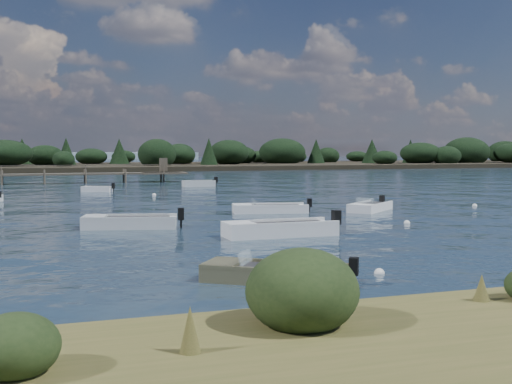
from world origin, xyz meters
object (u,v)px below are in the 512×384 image
object	(u,v)px
dinghy_mid_grey	(130,225)
dinghy_extra_a	(280,232)
tender_far_grey_b	(199,185)
dinghy_mid_white_a	(270,210)
dinghy_mid_white_b	(370,209)
dinghy_near_olive	(275,277)
tender_far_white	(97,190)

from	to	relation	value
dinghy_mid_grey	dinghy_extra_a	distance (m)	7.56
dinghy_mid_grey	tender_far_grey_b	world-z (taller)	tender_far_grey_b
dinghy_mid_white_a	dinghy_mid_white_b	distance (m)	6.21
dinghy_near_olive	dinghy_mid_white_a	distance (m)	19.61
dinghy_extra_a	dinghy_mid_white_b	distance (m)	12.65
tender_far_white	dinghy_extra_a	bearing A→B (deg)	-81.12
tender_far_white	dinghy_mid_white_b	size ratio (longest dim) A/B	0.72
dinghy_mid_grey	dinghy_extra_a	xyz separation A→B (m)	(5.74, -4.91, 0.02)
tender_far_white	dinghy_mid_white_b	xyz separation A→B (m)	(14.13, -22.97, 0.00)
dinghy_extra_a	tender_far_white	size ratio (longest dim) A/B	1.83
dinghy_mid_white_b	dinghy_extra_a	bearing A→B (deg)	-136.55
dinghy_mid_white_a	dinghy_mid_white_b	bearing A→B (deg)	-8.69
dinghy_mid_grey	dinghy_mid_white_a	distance (m)	9.97
dinghy_mid_grey	dinghy_mid_white_b	world-z (taller)	dinghy_mid_grey
tender_far_grey_b	tender_far_white	size ratio (longest dim) A/B	1.24
dinghy_mid_grey	dinghy_mid_white_b	xyz separation A→B (m)	(14.92, 3.78, -0.02)
dinghy_extra_a	dinghy_near_olive	distance (m)	9.52
dinghy_extra_a	tender_far_white	xyz separation A→B (m)	(-4.95, 31.66, -0.04)
dinghy_extra_a	tender_far_grey_b	bearing A→B (deg)	81.66
dinghy_mid_white_b	dinghy_mid_white_a	bearing A→B (deg)	171.31
dinghy_mid_grey	tender_far_white	world-z (taller)	dinghy_mid_grey
dinghy_mid_grey	tender_far_grey_b	size ratio (longest dim) A/B	1.36
dinghy_mid_white_a	tender_far_grey_b	bearing A→B (deg)	85.08
dinghy_mid_grey	tender_far_white	bearing A→B (deg)	88.30
dinghy_mid_grey	tender_far_white	distance (m)	26.76
dinghy_near_olive	tender_far_grey_b	xyz separation A→B (m)	(8.91, 45.45, 0.03)
dinghy_near_olive	tender_far_grey_b	size ratio (longest dim) A/B	1.17
dinghy_near_olive	dinghy_mid_white_a	world-z (taller)	dinghy_mid_white_a
dinghy_near_olive	tender_far_white	bearing A→B (deg)	91.98
dinghy_near_olive	tender_far_grey_b	world-z (taller)	tender_far_grey_b
dinghy_mid_white_a	dinghy_near_olive	bearing A→B (deg)	-109.64
dinghy_near_olive	dinghy_extra_a	bearing A→B (deg)	68.13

